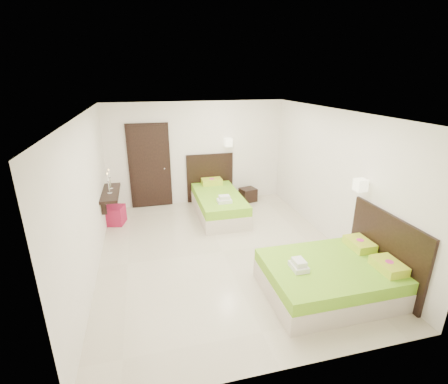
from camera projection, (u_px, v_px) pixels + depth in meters
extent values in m
plane|color=beige|center=(223.00, 251.00, 6.21)|extent=(5.50, 5.50, 0.00)
cube|color=beige|center=(219.00, 208.00, 7.81)|extent=(1.02, 2.05, 0.33)
cube|color=#6BB41C|center=(219.00, 198.00, 7.72)|extent=(1.01, 2.03, 0.20)
cube|color=black|center=(210.00, 178.00, 8.55)|extent=(1.23, 0.05, 1.28)
cube|color=#C0D627|center=(212.00, 182.00, 8.36)|extent=(0.51, 0.35, 0.14)
cylinder|color=#E83691|center=(212.00, 179.00, 8.34)|extent=(0.12, 0.12, 0.00)
cube|color=white|center=(224.00, 201.00, 7.16)|extent=(0.31, 0.23, 0.08)
cube|color=white|center=(224.00, 197.00, 7.13)|extent=(0.23, 0.17, 0.08)
cube|color=beige|center=(228.00, 142.00, 8.20)|extent=(0.18, 0.18, 0.20)
cylinder|color=#2D2116|center=(227.00, 142.00, 8.28)|extent=(0.03, 0.16, 0.03)
cube|color=beige|center=(328.00, 284.00, 4.99)|extent=(1.94, 1.45, 0.31)
cube|color=#6BB41C|center=(330.00, 270.00, 4.91)|extent=(1.92, 1.44, 0.19)
cube|color=black|center=(385.00, 251.00, 5.06)|extent=(0.05, 1.65, 1.21)
cube|color=#C0D627|center=(389.00, 266.00, 4.71)|extent=(0.33, 0.48, 0.14)
cylinder|color=#E83691|center=(389.00, 262.00, 4.69)|extent=(0.12, 0.12, 0.00)
cube|color=#C0D627|center=(360.00, 244.00, 5.33)|extent=(0.33, 0.48, 0.14)
cylinder|color=#E83691|center=(360.00, 240.00, 5.30)|extent=(0.12, 0.12, 0.00)
cube|color=white|center=(299.00, 267.00, 4.74)|extent=(0.21, 0.29, 0.08)
cube|color=white|center=(299.00, 262.00, 4.71)|extent=(0.16, 0.22, 0.08)
cube|color=beige|center=(361.00, 185.00, 5.27)|extent=(0.17, 0.17, 0.19)
cylinder|color=#2D2116|center=(365.00, 185.00, 5.29)|extent=(0.16, 0.03, 0.03)
cube|color=black|center=(248.00, 195.00, 8.67)|extent=(0.47, 0.43, 0.35)
cube|color=maroon|center=(115.00, 215.00, 7.33)|extent=(0.50, 0.50, 0.41)
cube|color=black|center=(150.00, 166.00, 8.06)|extent=(1.02, 0.06, 2.14)
cube|color=black|center=(150.00, 167.00, 8.03)|extent=(0.88, 0.04, 2.06)
cylinder|color=silver|center=(164.00, 168.00, 8.09)|extent=(0.03, 0.10, 0.03)
cube|color=black|center=(111.00, 193.00, 6.92)|extent=(0.35, 1.20, 0.06)
cube|color=black|center=(104.00, 208.00, 6.53)|extent=(0.10, 0.04, 0.30)
cube|color=black|center=(108.00, 193.00, 7.36)|extent=(0.10, 0.04, 0.30)
cylinder|color=silver|center=(110.00, 193.00, 6.77)|extent=(0.10, 0.10, 0.02)
cylinder|color=silver|center=(109.00, 188.00, 6.73)|extent=(0.02, 0.02, 0.22)
cone|color=silver|center=(108.00, 182.00, 6.69)|extent=(0.07, 0.07, 0.04)
cylinder|color=white|center=(108.00, 178.00, 6.65)|extent=(0.02, 0.02, 0.15)
sphere|color=#FFB23F|center=(107.00, 174.00, 6.62)|extent=(0.02, 0.02, 0.02)
cylinder|color=silver|center=(111.00, 189.00, 7.04)|extent=(0.10, 0.10, 0.02)
cylinder|color=silver|center=(110.00, 184.00, 7.00)|extent=(0.02, 0.02, 0.22)
cone|color=silver|center=(110.00, 178.00, 6.96)|extent=(0.07, 0.07, 0.04)
cylinder|color=white|center=(109.00, 174.00, 6.93)|extent=(0.02, 0.02, 0.15)
sphere|color=#FFB23F|center=(108.00, 170.00, 6.90)|extent=(0.02, 0.02, 0.02)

